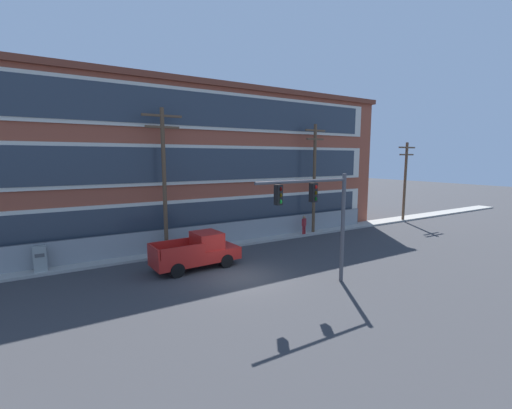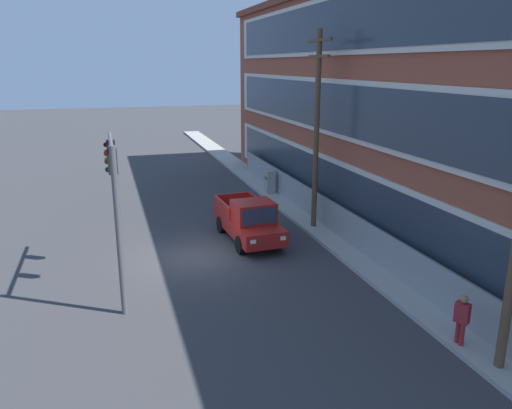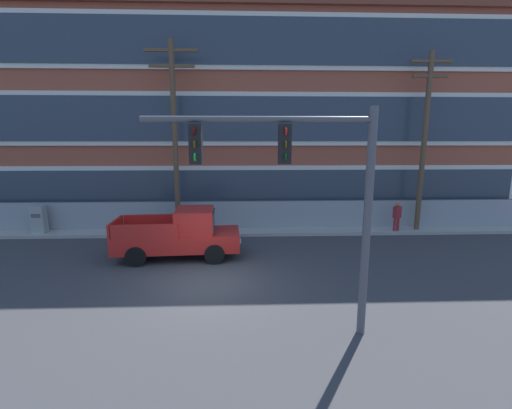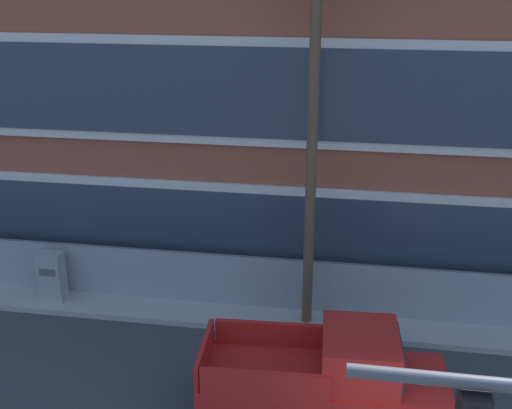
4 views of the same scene
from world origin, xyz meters
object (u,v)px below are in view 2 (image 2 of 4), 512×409
(traffic_signal_mast, at_px, (114,186))
(utility_pole_near_corner, at_px, (317,124))
(electrical_cabinet, at_px, (269,183))
(pedestrian_near_cabinet, at_px, (462,318))
(pickup_truck_red, at_px, (249,221))

(traffic_signal_mast, distance_m, utility_pole_near_corner, 10.67)
(electrical_cabinet, relative_size, pedestrian_near_cabinet, 0.92)
(pickup_truck_red, relative_size, utility_pole_near_corner, 0.55)
(pickup_truck_red, xyz_separation_m, pedestrian_near_cabinet, (10.55, 3.27, 0.01))
(traffic_signal_mast, xyz_separation_m, pedestrian_near_cabinet, (6.56, 9.16, -3.00))
(pedestrian_near_cabinet, bearing_deg, electrical_cabinet, 179.02)
(pickup_truck_red, height_order, pedestrian_near_cabinet, pickup_truck_red)
(pickup_truck_red, bearing_deg, traffic_signal_mast, -55.92)
(electrical_cabinet, bearing_deg, pedestrian_near_cabinet, -0.98)
(traffic_signal_mast, relative_size, utility_pole_near_corner, 0.59)
(traffic_signal_mast, bearing_deg, pickup_truck_red, 124.08)
(electrical_cabinet, xyz_separation_m, pedestrian_near_cabinet, (18.39, -0.32, 0.19))
(traffic_signal_mast, bearing_deg, utility_pole_near_corner, 116.72)
(utility_pole_near_corner, bearing_deg, traffic_signal_mast, -63.28)
(utility_pole_near_corner, bearing_deg, electrical_cabinet, 179.88)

